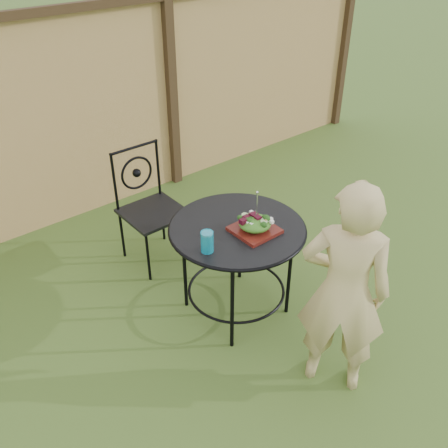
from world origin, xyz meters
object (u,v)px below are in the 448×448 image
at_px(patio_table, 237,244).
at_px(diner, 344,292).
at_px(salad_plate, 255,230).
at_px(patio_chair, 149,204).

relative_size(patio_table, diner, 0.66).
bearing_deg(patio_table, salad_plate, -66.60).
distance_m(patio_table, diner, 0.86).
bearing_deg(salad_plate, patio_table, 113.40).
bearing_deg(salad_plate, diner, -89.76).
height_order(diner, salad_plate, diner).
height_order(patio_chair, salad_plate, patio_chair).
xyz_separation_m(patio_chair, diner, (0.16, -1.80, 0.20)).
xyz_separation_m(patio_table, salad_plate, (0.05, -0.11, 0.15)).
distance_m(patio_table, salad_plate, 0.20).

